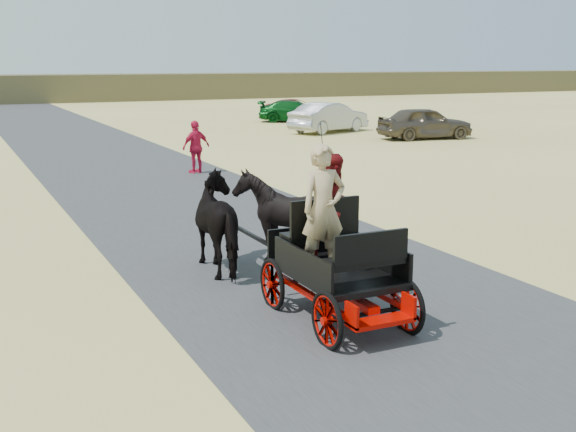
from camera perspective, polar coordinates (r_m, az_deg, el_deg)
name	(u,v)px	position (r m, az deg, el deg)	size (l,w,h in m)	color
ground	(470,365)	(9.22, 14.22, -11.35)	(140.00, 140.00, 0.00)	tan
road	(471,365)	(9.22, 14.22, -11.32)	(6.00, 140.00, 0.01)	#38383A
ridge_far	(8,89)	(68.69, -21.24, 9.35)	(140.00, 6.00, 2.40)	brown
carriage	(337,295)	(10.34, 3.85, -6.25)	(1.30, 2.40, 0.72)	black
horse_left	(225,223)	(12.61, -5.01, -0.58)	(0.91, 2.01, 1.70)	black
horse_right	(282,217)	(13.03, -0.48, -0.12)	(1.37, 1.54, 1.70)	black
driver_man	(323,209)	(9.96, 2.81, 0.56)	(0.66, 0.43, 1.80)	tan
passenger_woman	(335,207)	(10.69, 3.77, 0.74)	(0.77, 0.60, 1.58)	#660C0F
pedestrian	(196,147)	(23.86, -7.28, 5.44)	(1.01, 0.42, 1.73)	#C7163E
car_a	(425,123)	(34.81, 10.77, 7.24)	(1.79, 4.45, 1.52)	brown
car_b	(329,117)	(37.51, 3.25, 7.79)	(1.62, 4.63, 1.53)	#B2B2B7
car_c	(295,111)	(43.80, 0.58, 8.27)	(1.79, 4.40, 1.28)	#0C4C19
car_d	(294,108)	(48.16, 0.50, 8.55)	(1.91, 4.14, 1.15)	maroon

